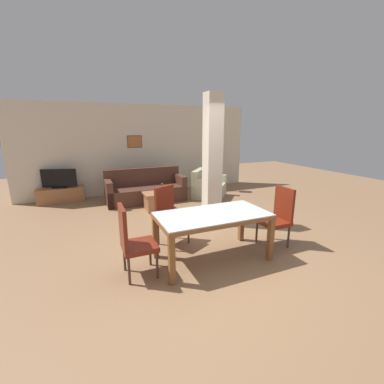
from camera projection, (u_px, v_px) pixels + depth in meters
ground_plane at (212, 258)px, 4.10m from camera, size 18.00×18.00×0.00m
back_wall at (142, 149)px, 7.97m from camera, size 7.20×0.09×2.70m
divider_pillar at (212, 161)px, 5.35m from camera, size 0.34×0.29×2.70m
dining_table at (213, 223)px, 3.95m from camera, size 1.71×0.89×0.76m
dining_chair_far_left at (170, 214)px, 4.53m from camera, size 0.62×0.62×1.03m
dining_chair_head_right at (278, 215)px, 4.46m from camera, size 0.46×0.46×1.03m
dining_chair_head_left at (133, 239)px, 3.49m from camera, size 0.46×0.46×1.03m
sofa at (146, 190)px, 7.21m from camera, size 2.15×0.86×0.90m
armchair at (208, 188)px, 7.60m from camera, size 1.24×1.24×0.81m
coffee_table at (156, 201)px, 6.41m from camera, size 0.58×0.54×0.45m
bottle at (162, 189)px, 6.33m from camera, size 0.08×0.08×0.23m
tv_stand at (61, 195)px, 7.10m from camera, size 1.20×0.40×0.41m
tv_screen at (59, 179)px, 6.99m from camera, size 0.89×0.31×0.52m
floor_lamp at (210, 144)px, 8.13m from camera, size 0.28×0.28×1.81m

